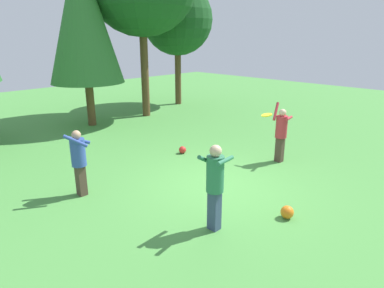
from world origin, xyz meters
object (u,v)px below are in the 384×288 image
at_px(person_bystander, 79,158).
at_px(tree_center, 82,16).
at_px(ball_orange, 287,212).
at_px(ball_red, 182,150).
at_px(person_catcher, 215,180).
at_px(tree_far_right, 177,20).
at_px(frisbee, 267,115).
at_px(person_thrower, 281,131).

xyz_separation_m(person_bystander, tree_center, (3.64, 5.87, 3.44)).
relative_size(ball_orange, ball_red, 1.17).
xyz_separation_m(person_catcher, tree_far_right, (8.39, 9.96, 3.39)).
distance_m(frisbee, ball_red, 3.48).
xyz_separation_m(person_thrower, person_catcher, (-4.26, -1.10, 0.08)).
height_order(person_thrower, tree_center, tree_center).
xyz_separation_m(ball_orange, ball_red, (1.32, 4.54, -0.02)).
xyz_separation_m(tree_center, tree_far_right, (5.83, 0.82, 0.04)).
height_order(person_bystander, tree_far_right, tree_far_right).
distance_m(person_bystander, tree_center, 7.72).
distance_m(person_thrower, person_bystander, 5.77).
bearing_deg(person_bystander, tree_far_right, 69.68).
bearing_deg(person_bystander, person_thrower, 12.36).
bearing_deg(person_catcher, tree_center, 60.70).
bearing_deg(person_thrower, frisbee, 0.00).
xyz_separation_m(person_catcher, frisbee, (2.71, 0.66, 0.73)).
distance_m(ball_orange, tree_far_right, 13.55).
relative_size(person_catcher, person_bystander, 1.09).
height_order(frisbee, ball_orange, frisbee).
xyz_separation_m(frisbee, tree_center, (-0.16, 8.48, 2.63)).
xyz_separation_m(person_bystander, tree_far_right, (9.47, 6.69, 3.48)).
distance_m(person_thrower, tree_center, 8.91).
relative_size(person_thrower, tree_far_right, 0.28).
relative_size(ball_red, tree_center, 0.03).
bearing_deg(tree_far_right, tree_center, -172.00).
height_order(person_thrower, person_bystander, person_thrower).
bearing_deg(person_catcher, ball_orange, -44.28).
xyz_separation_m(person_thrower, tree_center, (-1.71, 8.04, 3.43)).
bearing_deg(ball_orange, person_thrower, 33.70).
height_order(person_catcher, person_bystander, person_catcher).
bearing_deg(person_bystander, person_catcher, -37.19).
bearing_deg(ball_red, tree_center, 91.62).
xyz_separation_m(person_catcher, ball_orange, (1.39, -0.82, -0.91)).
xyz_separation_m(person_catcher, person_bystander, (-1.08, 3.26, -0.09)).
height_order(person_catcher, ball_red, person_catcher).
height_order(frisbee, tree_center, tree_center).
bearing_deg(tree_center, person_bystander, -121.80).
distance_m(person_bystander, ball_orange, 4.84).
xyz_separation_m(person_catcher, ball_red, (2.71, 3.72, -0.93)).
bearing_deg(person_bystander, ball_orange, -24.39).
bearing_deg(tree_center, ball_red, -88.38).
bearing_deg(tree_center, tree_far_right, 8.00).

